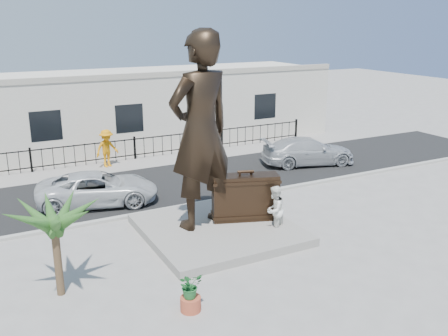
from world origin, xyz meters
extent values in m
plane|color=#9E9991|center=(0.00, 0.00, 0.00)|extent=(100.00, 100.00, 0.00)
cube|color=black|center=(0.00, 8.00, 0.01)|extent=(40.00, 7.00, 0.01)
cube|color=#A5A399|center=(0.00, 4.50, 0.06)|extent=(40.00, 0.25, 0.12)
cube|color=#9E9991|center=(0.00, 12.00, 0.01)|extent=(40.00, 2.50, 0.02)
cube|color=gray|center=(-0.50, 1.50, 0.15)|extent=(5.20, 5.20, 0.30)
cube|color=black|center=(0.00, 12.80, 0.60)|extent=(22.00, 0.10, 1.20)
cube|color=silver|center=(0.00, 17.00, 2.20)|extent=(28.00, 7.00, 4.40)
imported|color=black|center=(-0.98, 1.90, 3.78)|extent=(2.85, 2.20, 6.97)
cube|color=black|center=(0.71, 1.65, 1.16)|extent=(2.56, 1.54, 1.72)
imported|color=white|center=(1.31, 0.58, 0.90)|extent=(1.10, 1.03, 1.81)
imported|color=silver|center=(-3.62, 6.55, 0.70)|extent=(5.37, 3.36, 1.38)
imported|color=#B0B2B5|center=(7.97, 7.45, 0.74)|extent=(5.36, 3.28, 1.45)
imported|color=orange|center=(-1.77, 11.95, 1.02)|extent=(1.46, 1.10, 2.00)
cylinder|color=#B54B2F|center=(-3.45, -2.67, 0.20)|extent=(0.56, 0.56, 0.40)
imported|color=#21662C|center=(-3.45, -2.67, 0.75)|extent=(0.70, 0.63, 0.70)
camera|label=1|loc=(-8.11, -13.51, 7.47)|focal=40.00mm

